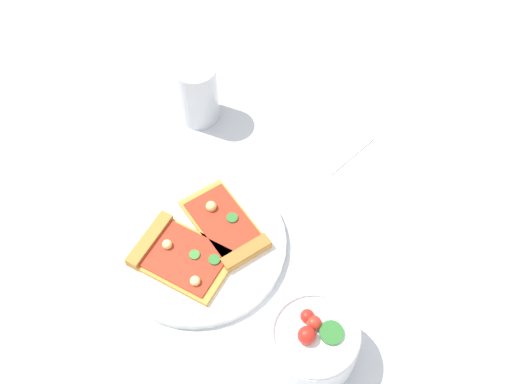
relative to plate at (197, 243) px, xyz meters
name	(u,v)px	position (x,y,z in m)	size (l,w,h in m)	color
ground_plane	(189,243)	(-0.01, 0.01, -0.01)	(2.40, 2.40, 0.00)	silver
plate	(197,243)	(0.00, 0.00, 0.00)	(0.27, 0.27, 0.01)	white
pizza_slice_near	(177,255)	(-0.04, -0.01, 0.01)	(0.15, 0.17, 0.02)	gold
pizza_slice_far	(227,228)	(0.05, -0.01, 0.01)	(0.08, 0.14, 0.02)	gold
salad_bowl	(312,342)	(0.04, -0.23, 0.03)	(0.12, 0.12, 0.09)	white
soda_glass	(197,94)	(0.14, 0.22, 0.04)	(0.07, 0.07, 0.11)	silver
paper_napkin	(322,132)	(0.29, 0.07, -0.01)	(0.11, 0.14, 0.00)	silver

